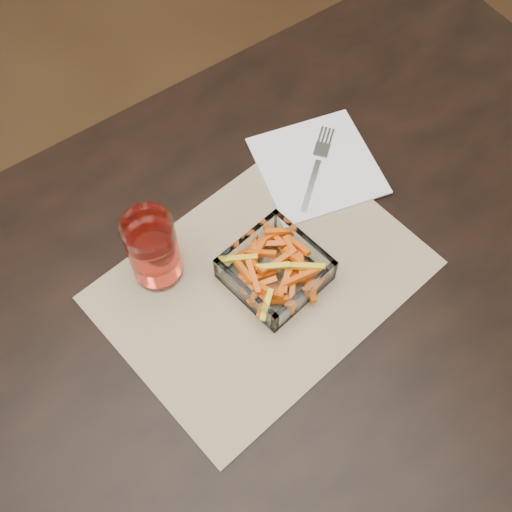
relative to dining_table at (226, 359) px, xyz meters
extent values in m
plane|color=#331E0F|center=(0.00, 0.00, -0.66)|extent=(4.50, 4.50, 0.00)
cube|color=black|center=(0.00, 0.00, 0.07)|extent=(1.60, 0.90, 0.03)
cylinder|color=black|center=(0.72, 0.37, -0.30)|extent=(0.06, 0.06, 0.72)
cube|color=tan|center=(0.10, 0.04, 0.09)|extent=(0.49, 0.38, 0.00)
cube|color=white|center=(0.12, 0.04, 0.09)|extent=(0.14, 0.14, 0.01)
cube|color=white|center=(0.11, 0.09, 0.12)|extent=(0.13, 0.03, 0.05)
cube|color=white|center=(0.12, -0.02, 0.12)|extent=(0.13, 0.03, 0.05)
cube|color=white|center=(0.06, 0.03, 0.12)|extent=(0.03, 0.13, 0.05)
cube|color=white|center=(0.17, 0.04, 0.12)|extent=(0.03, 0.13, 0.05)
cylinder|color=white|center=(-0.02, 0.14, 0.15)|extent=(0.07, 0.07, 0.13)
cylinder|color=red|center=(-0.02, 0.14, 0.14)|extent=(0.06, 0.06, 0.08)
cube|color=white|center=(0.29, 0.16, 0.09)|extent=(0.22, 0.22, 0.00)
cube|color=silver|center=(0.26, 0.13, 0.10)|extent=(0.09, 0.07, 0.00)
cube|color=silver|center=(0.31, 0.18, 0.10)|extent=(0.04, 0.04, 0.00)
cube|color=silver|center=(0.33, 0.21, 0.10)|extent=(0.03, 0.02, 0.00)
cube|color=silver|center=(0.34, 0.20, 0.10)|extent=(0.03, 0.02, 0.00)
cube|color=silver|center=(0.34, 0.20, 0.10)|extent=(0.03, 0.02, 0.00)
cube|color=silver|center=(0.35, 0.19, 0.10)|extent=(0.03, 0.02, 0.00)
camera|label=1|loc=(-0.15, -0.30, 0.94)|focal=45.00mm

